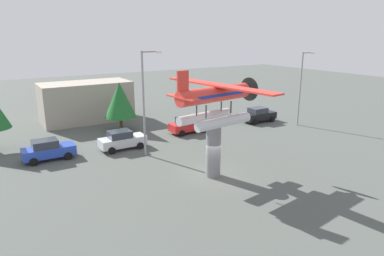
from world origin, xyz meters
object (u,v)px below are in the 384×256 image
Objects in this scene: display_pedestal at (213,150)px; storefront_building at (86,102)px; car_far_red at (188,125)px; car_distant_black at (259,115)px; car_mid_silver at (122,140)px; streetlight_secondary at (302,84)px; tree_east at (120,100)px; floatplane_monument at (216,101)px; car_near_blue at (48,150)px; streetlight_primary at (145,97)px.

storefront_building is (-3.29, 22.00, 0.33)m from display_pedestal.
display_pedestal is 11.93m from car_far_red.
car_mid_silver is at bearing -176.48° from car_distant_black.
car_distant_black is 0.50× the size of streetlight_secondary.
tree_east is (2.20, 6.10, 2.52)m from car_mid_silver.
car_mid_silver is 0.50× the size of streetlight_secondary.
streetlight_secondary reaches higher than floatplane_monument.
car_distant_black is (13.96, 10.61, -4.82)m from floatplane_monument.
car_mid_silver is at bearing -169.57° from car_far_red.
car_distant_black is (14.08, 10.62, -1.14)m from display_pedestal.
display_pedestal is 0.96× the size of car_far_red.
tree_east is (8.51, 5.52, 2.52)m from car_near_blue.
display_pedestal reaches higher than car_mid_silver.
streetlight_secondary is at bearing -6.75° from car_mid_silver.
display_pedestal reaches higher than car_near_blue.
floatplane_monument reaches higher than car_near_blue.
streetlight_secondary is at bearing 22.59° from display_pedestal.
streetlight_secondary is (12.62, -3.91, 3.92)m from car_far_red.
car_mid_silver is 17.66m from car_distant_black.
car_mid_silver is at bearing 173.25° from streetlight_secondary.
car_distant_black is at bearing 1.21° from car_near_blue.
display_pedestal is 0.96× the size of car_near_blue.
car_far_red is 1.00× the size of car_distant_black.
floatplane_monument is 1.97× the size of tree_east.
car_near_blue is at bearing 173.60° from streetlight_secondary.
streetlight_secondary reaches higher than car_distant_black.
car_far_red is 7.83m from tree_east.
car_near_blue is at bearing -176.43° from car_far_red.
floatplane_monument is 2.49× the size of car_near_blue.
streetlight_secondary reaches higher than tree_east.
car_distant_black is at bearing -2.30° from car_far_red.
tree_east reaches higher than car_near_blue.
storefront_building is (0.25, 12.46, 1.47)m from car_mid_silver.
floatplane_monument is 15.00m from car_near_blue.
car_far_red is 8.92m from streetlight_primary.
car_far_red is 9.64m from car_distant_black.
storefront_building is at bearing 88.87° from car_mid_silver.
tree_east is at bearing 32.98° from car_near_blue.
tree_east reaches higher than car_mid_silver.
display_pedestal is at bearing -157.41° from streetlight_secondary.
tree_east is (-5.79, 4.63, 2.52)m from car_far_red.
streetlight_secondary is (16.94, 7.08, -0.90)m from floatplane_monument.
display_pedestal is at bearing -81.48° from storefront_building.
car_far_red is at bearing 3.57° from car_near_blue.
floatplane_monument is 2.49× the size of car_mid_silver.
car_distant_black is at bearing 130.28° from streetlight_secondary.
display_pedestal is 0.45× the size of streetlight_primary.
floatplane_monument is 7.30m from streetlight_primary.
floatplane_monument reaches higher than car_mid_silver.
storefront_building is at bearing 125.18° from car_far_red.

